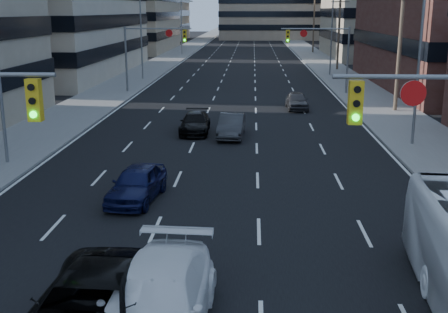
% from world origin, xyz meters
% --- Properties ---
extents(road_surface, '(18.00, 300.00, 0.02)m').
position_xyz_m(road_surface, '(0.00, 130.00, 0.01)').
color(road_surface, black).
rests_on(road_surface, ground).
extents(sidewalk_left, '(5.00, 300.00, 0.15)m').
position_xyz_m(sidewalk_left, '(-11.50, 130.00, 0.07)').
color(sidewalk_left, slate).
rests_on(sidewalk_left, ground).
extents(sidewalk_right, '(5.00, 300.00, 0.15)m').
position_xyz_m(sidewalk_right, '(11.50, 130.00, 0.07)').
color(sidewalk_right, slate).
rests_on(sidewalk_right, ground).
extents(office_left_far, '(20.00, 30.00, 16.00)m').
position_xyz_m(office_left_far, '(-24.00, 100.00, 8.00)').
color(office_left_far, gray).
rests_on(office_left_far, ground).
extents(office_right_far, '(22.00, 28.00, 14.00)m').
position_xyz_m(office_right_far, '(25.00, 88.00, 7.00)').
color(office_right_far, gray).
rests_on(office_right_far, ground).
extents(bg_block_left, '(24.00, 24.00, 20.00)m').
position_xyz_m(bg_block_left, '(-28.00, 140.00, 10.00)').
color(bg_block_left, '#ADA089').
rests_on(bg_block_left, ground).
extents(bg_block_right, '(22.00, 22.00, 12.00)m').
position_xyz_m(bg_block_right, '(32.00, 130.00, 6.00)').
color(bg_block_right, gray).
rests_on(bg_block_right, ground).
extents(signal_far_left, '(6.09, 0.33, 6.00)m').
position_xyz_m(signal_far_left, '(-7.68, 45.00, 4.30)').
color(signal_far_left, slate).
rests_on(signal_far_left, ground).
extents(signal_far_right, '(6.09, 0.33, 6.00)m').
position_xyz_m(signal_far_right, '(7.68, 45.00, 4.30)').
color(signal_far_right, slate).
rests_on(signal_far_right, ground).
extents(utility_pole_block, '(2.20, 0.28, 11.00)m').
position_xyz_m(utility_pole_block, '(12.20, 36.00, 5.78)').
color(utility_pole_block, '#4C3D2D').
rests_on(utility_pole_block, ground).
extents(utility_pole_midblock, '(2.20, 0.28, 11.00)m').
position_xyz_m(utility_pole_midblock, '(12.20, 66.00, 5.78)').
color(utility_pole_midblock, '#4C3D2D').
rests_on(utility_pole_midblock, ground).
extents(utility_pole_distant, '(2.20, 0.28, 11.00)m').
position_xyz_m(utility_pole_distant, '(12.20, 96.00, 5.78)').
color(utility_pole_distant, '#4C3D2D').
rests_on(utility_pole_distant, ground).
extents(streetlight_left_near, '(2.03, 0.22, 9.00)m').
position_xyz_m(streetlight_left_near, '(-10.34, 20.00, 5.05)').
color(streetlight_left_near, slate).
rests_on(streetlight_left_near, ground).
extents(streetlight_left_mid, '(2.03, 0.22, 9.00)m').
position_xyz_m(streetlight_left_mid, '(-10.34, 55.00, 5.05)').
color(streetlight_left_mid, slate).
rests_on(streetlight_left_mid, ground).
extents(streetlight_left_far, '(2.03, 0.22, 9.00)m').
position_xyz_m(streetlight_left_far, '(-10.34, 90.00, 5.05)').
color(streetlight_left_far, slate).
rests_on(streetlight_left_far, ground).
extents(streetlight_right_near, '(2.03, 0.22, 9.00)m').
position_xyz_m(streetlight_right_near, '(10.34, 25.00, 5.05)').
color(streetlight_right_near, slate).
rests_on(streetlight_right_near, ground).
extents(streetlight_right_far, '(2.03, 0.22, 9.00)m').
position_xyz_m(streetlight_right_far, '(10.34, 60.00, 5.05)').
color(streetlight_right_far, slate).
rests_on(streetlight_right_far, ground).
extents(white_van, '(2.67, 5.94, 1.69)m').
position_xyz_m(white_van, '(-0.64, 5.41, 0.85)').
color(white_van, white).
rests_on(white_van, ground).
extents(sedan_blue, '(2.13, 4.30, 1.41)m').
position_xyz_m(sedan_blue, '(-3.04, 15.05, 0.70)').
color(sedan_blue, '#0E1239').
rests_on(sedan_blue, ground).
extents(sedan_grey_center, '(1.64, 4.23, 1.37)m').
position_xyz_m(sedan_grey_center, '(0.29, 26.84, 0.69)').
color(sedan_grey_center, '#2E2F31').
rests_on(sedan_grey_center, ground).
extents(sedan_black_far, '(1.85, 4.36, 1.25)m').
position_xyz_m(sedan_black_far, '(-2.00, 27.90, 0.63)').
color(sedan_black_far, black).
rests_on(sedan_black_far, ground).
extents(sedan_grey_right, '(1.68, 3.93, 1.32)m').
position_xyz_m(sedan_grey_right, '(4.94, 36.85, 0.66)').
color(sedan_grey_right, '#303032').
rests_on(sedan_grey_right, ground).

